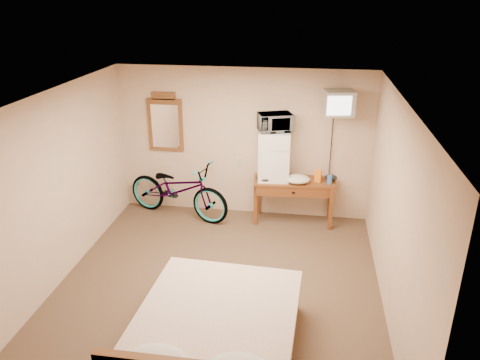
{
  "coord_description": "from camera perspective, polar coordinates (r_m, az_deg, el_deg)",
  "views": [
    {
      "loc": [
        1.06,
        -5.04,
        3.65
      ],
      "look_at": [
        0.17,
        0.85,
        1.19
      ],
      "focal_mm": 35.0,
      "sensor_mm": 36.0,
      "label": 1
    }
  ],
  "objects": [
    {
      "name": "wall_mirror",
      "position": [
        7.97,
        -9.09,
        6.89
      ],
      "size": [
        0.59,
        0.04,
        1.0
      ],
      "color": "brown",
      "rests_on": "room"
    },
    {
      "name": "cloth_cream",
      "position": [
        7.52,
        6.97,
        0.12
      ],
      "size": [
        0.41,
        0.32,
        0.13
      ],
      "primitive_type": "ellipsoid",
      "color": "silver",
      "rests_on": "desk"
    },
    {
      "name": "bicycle",
      "position": [
        7.96,
        -7.57,
        -1.12
      ],
      "size": [
        2.0,
        1.16,
        0.99
      ],
      "primitive_type": "imported",
      "rotation": [
        0.0,
        0.0,
        1.29
      ],
      "color": "black",
      "rests_on": "floor"
    },
    {
      "name": "mini_fridge",
      "position": [
        7.54,
        4.15,
        3.05
      ],
      "size": [
        0.53,
        0.51,
        0.81
      ],
      "color": "white",
      "rests_on": "desk"
    },
    {
      "name": "blue_cup",
      "position": [
        7.57,
        10.86,
        0.05
      ],
      "size": [
        0.08,
        0.08,
        0.14
      ],
      "primitive_type": "cylinder",
      "color": "#3C77CF",
      "rests_on": "desk"
    },
    {
      "name": "bed",
      "position": [
        5.05,
        -3.4,
        -19.31
      ],
      "size": [
        1.73,
        2.24,
        0.9
      ],
      "color": "brown",
      "rests_on": "floor"
    },
    {
      "name": "microwave",
      "position": [
        7.38,
        4.27,
        7.03
      ],
      "size": [
        0.59,
        0.5,
        0.28
      ],
      "primitive_type": "imported",
      "rotation": [
        0.0,
        0.0,
        0.34
      ],
      "color": "white",
      "rests_on": "mini_fridge"
    },
    {
      "name": "crt_television",
      "position": [
        7.26,
        11.95,
        9.18
      ],
      "size": [
        0.49,
        0.59,
        0.38
      ],
      "color": "black",
      "rests_on": "room"
    },
    {
      "name": "desk",
      "position": [
        7.67,
        6.59,
        -0.95
      ],
      "size": [
        1.35,
        0.6,
        0.75
      ],
      "color": "brown",
      "rests_on": "floor"
    },
    {
      "name": "cloth_dark_b",
      "position": [
        7.72,
        11.03,
        0.29
      ],
      "size": [
        0.2,
        0.17,
        0.09
      ],
      "primitive_type": "ellipsoid",
      "color": "black",
      "rests_on": "desk"
    },
    {
      "name": "snack_bag",
      "position": [
        7.6,
        9.5,
        0.52
      ],
      "size": [
        0.12,
        0.09,
        0.21
      ],
      "primitive_type": "cube",
      "rotation": [
        0.0,
        0.0,
        -0.31
      ],
      "color": "orange",
      "rests_on": "desk"
    },
    {
      "name": "cloth_dark_a",
      "position": [
        7.54,
        3.07,
        0.24
      ],
      "size": [
        0.3,
        0.22,
        0.11
      ],
      "primitive_type": "ellipsoid",
      "color": "black",
      "rests_on": "desk"
    },
    {
      "name": "room",
      "position": [
        5.68,
        -2.94,
        -2.57
      ],
      "size": [
        4.6,
        4.64,
        2.5
      ],
      "color": "#503728",
      "rests_on": "ground"
    }
  ]
}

